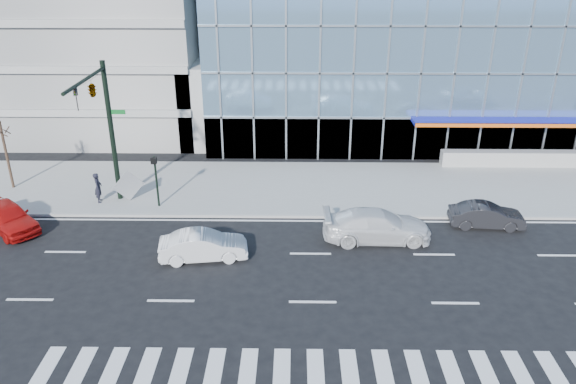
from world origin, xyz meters
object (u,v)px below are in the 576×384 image
object	(u,v)px
traffic_signal	(98,104)
dark_sedan	(487,216)
ped_signal_post	(156,174)
pedestrian	(98,187)
tilted_panel	(128,186)
white_suv	(377,226)
red_sedan	(8,217)
white_sedan	(203,246)
street_tree_near	(1,130)

from	to	relation	value
traffic_signal	dark_sedan	size ratio (longest dim) A/B	2.06
ped_signal_post	pedestrian	distance (m)	3.75
pedestrian	tilted_panel	size ratio (longest dim) A/B	1.35
white_suv	red_sedan	bearing A→B (deg)	85.90
traffic_signal	tilted_panel	bearing A→B (deg)	60.51
white_sedan	tilted_panel	distance (m)	8.14
tilted_panel	traffic_signal	bearing A→B (deg)	-149.47
dark_sedan	tilted_panel	xyz separation A→B (m)	(-19.72, 2.72, 0.43)
pedestrian	street_tree_near	bearing A→B (deg)	60.60
ped_signal_post	red_sedan	xyz separation A→B (m)	(-7.28, -2.64, -1.39)
pedestrian	white_suv	bearing A→B (deg)	-115.68
white_sedan	tilted_panel	bearing A→B (deg)	32.15
ped_signal_post	dark_sedan	bearing A→B (deg)	-6.20
white_suv	traffic_signal	bearing A→B (deg)	76.25
white_sedan	tilted_panel	xyz separation A→B (m)	(-5.24, 6.22, 0.38)
ped_signal_post	red_sedan	world-z (taller)	ped_signal_post
street_tree_near	tilted_panel	world-z (taller)	street_tree_near
traffic_signal	ped_signal_post	size ratio (longest dim) A/B	2.67
street_tree_near	white_suv	xyz separation A→B (m)	(21.38, -6.00, -2.99)
pedestrian	red_sedan	bearing A→B (deg)	119.65
ped_signal_post	pedestrian	world-z (taller)	ped_signal_post
red_sedan	pedestrian	xyz separation A→B (m)	(3.74, 3.22, 0.28)
white_suv	red_sedan	distance (m)	19.17
ped_signal_post	street_tree_near	world-z (taller)	street_tree_near
pedestrian	white_sedan	bearing A→B (deg)	-142.04
white_sedan	dark_sedan	xyz separation A→B (m)	(14.48, 3.50, -0.05)
white_suv	dark_sedan	xyz separation A→B (m)	(6.00, 1.50, -0.15)
traffic_signal	red_sedan	size ratio (longest dim) A/B	1.81
ped_signal_post	white_sedan	bearing A→B (deg)	-58.07
red_sedan	tilted_panel	distance (m)	6.42
dark_sedan	ped_signal_post	bearing A→B (deg)	87.77
white_sedan	pedestrian	xyz separation A→B (m)	(-6.93, 6.02, 0.34)
red_sedan	tilted_panel	bearing A→B (deg)	-16.52
street_tree_near	red_sedan	bearing A→B (deg)	-66.82
ped_signal_post	white_suv	xyz separation A→B (m)	(11.88, -3.45, -1.35)
traffic_signal	white_suv	bearing A→B (deg)	-12.06
street_tree_near	dark_sedan	size ratio (longest dim) A/B	1.09
white_suv	street_tree_near	bearing A→B (deg)	72.63
traffic_signal	white_suv	distance (m)	15.65
ped_signal_post	white_suv	size ratio (longest dim) A/B	0.55
white_sedan	red_sedan	bearing A→B (deg)	67.30
white_sedan	dark_sedan	bearing A→B (deg)	-84.38
white_suv	white_sedan	xyz separation A→B (m)	(-8.48, -2.00, -0.10)
white_suv	tilted_panel	size ratio (longest dim) A/B	4.18
traffic_signal	red_sedan	xyz separation A→B (m)	(-4.78, -2.26, -5.41)
traffic_signal	dark_sedan	xyz separation A→B (m)	(20.37, -1.57, -5.53)
white_suv	dark_sedan	distance (m)	6.19
ped_signal_post	street_tree_near	xyz separation A→B (m)	(-9.50, 2.56, 1.64)
ped_signal_post	tilted_panel	bearing A→B (deg)	157.21
traffic_signal	pedestrian	distance (m)	5.33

